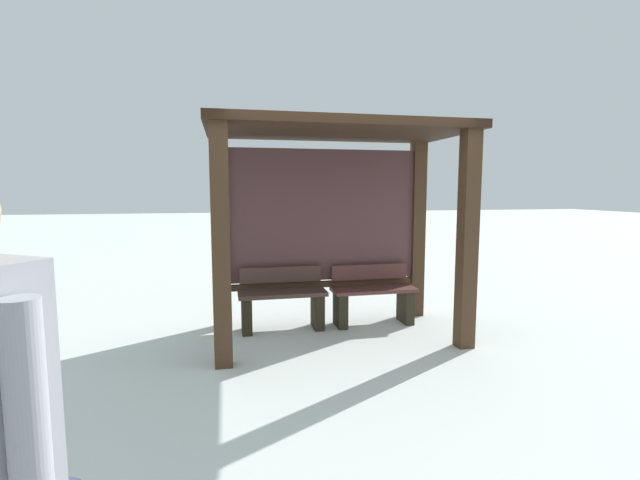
{
  "coord_description": "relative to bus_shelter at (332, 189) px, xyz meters",
  "views": [
    {
      "loc": [
        -1.27,
        -5.03,
        1.75
      ],
      "look_at": [
        -0.17,
        0.11,
        1.16
      ],
      "focal_mm": 24.89,
      "sensor_mm": 36.0,
      "label": 1
    }
  ],
  "objects": [
    {
      "name": "ground_plane",
      "position": [
        0.0,
        -0.21,
        -1.76
      ],
      "size": [
        60.0,
        60.0,
        0.0
      ],
      "primitive_type": "plane",
      "color": "white"
    },
    {
      "name": "bus_shelter",
      "position": [
        0.0,
        0.0,
        0.0
      ],
      "size": [
        2.93,
        1.61,
        2.49
      ],
      "color": "#442D1C",
      "rests_on": "ground"
    },
    {
      "name": "bench_left_inside",
      "position": [
        -0.6,
        0.17,
        -1.4
      ],
      "size": [
        1.09,
        0.39,
        0.78
      ],
      "color": "#4A322A",
      "rests_on": "ground"
    },
    {
      "name": "bench_center_inside",
      "position": [
        0.6,
        0.17,
        -1.41
      ],
      "size": [
        1.09,
        0.4,
        0.76
      ],
      "color": "brown",
      "rests_on": "ground"
    }
  ]
}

